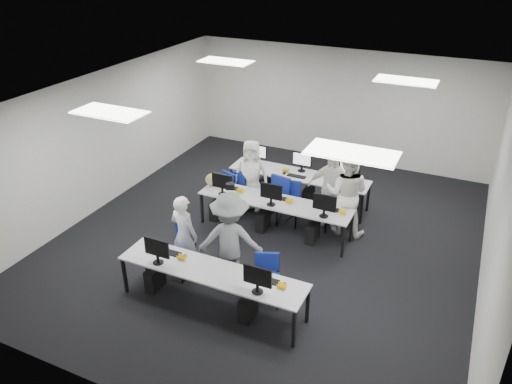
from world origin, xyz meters
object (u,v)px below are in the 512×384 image
at_px(desk_mid, 274,203).
at_px(chair_2, 233,199).
at_px(chair_6, 285,201).
at_px(photographer, 230,240).
at_px(chair_5, 235,193).
at_px(chair_0, 181,260).
at_px(student_1, 347,193).
at_px(student_3, 331,189).
at_px(student_0, 184,234).
at_px(chair_3, 289,210).
at_px(chair_7, 342,211).
at_px(chair_1, 267,288).
at_px(chair_4, 335,217).
at_px(desk_front, 212,273).
at_px(student_2, 251,175).

height_order(desk_mid, chair_2, chair_2).
relative_size(chair_6, photographer, 0.56).
bearing_deg(photographer, chair_5, -84.30).
relative_size(chair_0, student_1, 0.50).
bearing_deg(student_3, chair_0, -128.68).
distance_m(chair_0, student_0, 0.50).
height_order(desk_mid, chair_3, chair_3).
bearing_deg(chair_2, chair_7, 29.69).
bearing_deg(chair_3, chair_6, 111.92).
bearing_deg(student_0, student_1, -122.43).
bearing_deg(chair_5, chair_6, 24.58).
distance_m(chair_0, student_3, 3.47).
height_order(chair_1, student_3, student_3).
distance_m(student_0, photographer, 0.94).
bearing_deg(chair_4, chair_5, 162.29).
bearing_deg(desk_front, chair_7, 71.66).
height_order(desk_mid, chair_0, chair_0).
height_order(desk_front, desk_mid, same).
distance_m(chair_1, student_2, 3.32).
relative_size(chair_1, chair_4, 1.03).
xyz_separation_m(desk_mid, chair_1, (0.75, -2.09, -0.41)).
relative_size(chair_3, chair_7, 0.97).
bearing_deg(chair_1, student_2, 97.95).
xyz_separation_m(chair_0, photographer, (0.96, 0.14, 0.60)).
bearing_deg(desk_mid, chair_5, 150.39).
bearing_deg(chair_2, chair_3, 19.05).
bearing_deg(chair_1, student_0, 151.70).
distance_m(desk_mid, photographer, 1.91).
xyz_separation_m(desk_front, chair_2, (-1.20, 3.08, -0.41)).
xyz_separation_m(chair_5, photographer, (1.26, -2.63, 0.61)).
bearing_deg(photographer, chair_4, -133.64).
bearing_deg(chair_1, chair_5, 103.94).
distance_m(desk_front, student_1, 3.47).
bearing_deg(chair_7, chair_1, -89.28).
distance_m(chair_7, student_2, 2.12).
distance_m(desk_front, chair_7, 3.75).
bearing_deg(student_3, student_0, -129.64).
height_order(chair_2, student_0, student_0).
bearing_deg(chair_6, photographer, -79.24).
xyz_separation_m(chair_2, chair_5, (-0.09, 0.25, 0.00)).
relative_size(chair_2, student_1, 0.47).
bearing_deg(photographer, student_1, -137.99).
height_order(chair_5, student_1, student_1).
relative_size(desk_front, chair_5, 3.69).
distance_m(chair_3, student_3, 1.02).
bearing_deg(student_3, chair_2, -176.11).
bearing_deg(desk_front, photographer, 91.69).
height_order(chair_3, chair_6, chair_6).
distance_m(desk_front, photographer, 0.73).
xyz_separation_m(desk_front, chair_1, (0.75, 0.51, -0.41)).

